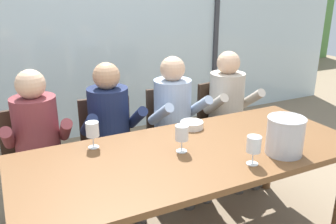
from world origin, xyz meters
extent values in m
plane|color=#847056|center=(0.00, 1.00, 0.00)|extent=(14.00, 14.00, 0.00)
cube|color=silver|center=(0.00, 2.30, 1.30)|extent=(7.41, 0.03, 2.60)
cube|color=#38383D|center=(1.67, 2.28, 1.30)|extent=(0.06, 0.06, 2.60)
cube|color=#568942|center=(0.00, 5.82, 0.87)|extent=(13.41, 2.40, 1.75)
cube|color=brown|center=(0.00, 0.00, 0.72)|extent=(2.21, 0.94, 0.04)
cylinder|color=brown|center=(-1.00, 0.37, 0.35)|extent=(0.07, 0.07, 0.70)
cylinder|color=brown|center=(1.00, 0.37, 0.35)|extent=(0.07, 0.07, 0.70)
cube|color=#332319|center=(-0.86, 0.79, 0.43)|extent=(0.50, 0.50, 0.03)
cube|color=#332319|center=(-0.89, 0.99, 0.65)|extent=(0.42, 0.09, 0.42)
cylinder|color=#332319|center=(-1.02, 0.57, 0.21)|extent=(0.04, 0.04, 0.42)
cylinder|color=#332319|center=(-0.64, 0.63, 0.21)|extent=(0.04, 0.04, 0.42)
cylinder|color=#332319|center=(-1.07, 0.95, 0.21)|extent=(0.04, 0.04, 0.42)
cylinder|color=#332319|center=(-0.70, 1.00, 0.21)|extent=(0.04, 0.04, 0.42)
cube|color=#332319|center=(-0.31, 0.77, 0.43)|extent=(0.50, 0.50, 0.03)
cube|color=#332319|center=(-0.29, 0.96, 0.65)|extent=(0.42, 0.09, 0.42)
cylinder|color=#332319|center=(-0.53, 0.60, 0.21)|extent=(0.04, 0.04, 0.42)
cylinder|color=#332319|center=(-0.15, 0.55, 0.21)|extent=(0.04, 0.04, 0.42)
cylinder|color=#332319|center=(-0.47, 0.98, 0.21)|extent=(0.04, 0.04, 0.42)
cylinder|color=#332319|center=(-0.10, 0.93, 0.21)|extent=(0.04, 0.04, 0.42)
cube|color=#332319|center=(0.30, 0.80, 0.43)|extent=(0.50, 0.50, 0.03)
cube|color=#332319|center=(0.33, 1.00, 0.65)|extent=(0.42, 0.10, 0.42)
cylinder|color=#332319|center=(0.08, 0.64, 0.21)|extent=(0.04, 0.04, 0.42)
cylinder|color=#332319|center=(0.46, 0.58, 0.21)|extent=(0.04, 0.04, 0.42)
cylinder|color=#332319|center=(0.14, 1.01, 0.21)|extent=(0.04, 0.04, 0.42)
cylinder|color=#332319|center=(0.51, 0.96, 0.21)|extent=(0.04, 0.04, 0.42)
cube|color=#332319|center=(0.87, 0.81, 0.43)|extent=(0.50, 0.50, 0.03)
cube|color=#332319|center=(0.84, 1.01, 0.65)|extent=(0.42, 0.09, 0.42)
cylinder|color=#332319|center=(0.71, 0.59, 0.21)|extent=(0.04, 0.04, 0.42)
cylinder|color=#332319|center=(1.08, 0.65, 0.21)|extent=(0.04, 0.04, 0.42)
cylinder|color=#332319|center=(0.65, 0.97, 0.21)|extent=(0.04, 0.04, 0.42)
cylinder|color=#332319|center=(1.03, 1.02, 0.21)|extent=(0.04, 0.04, 0.42)
cylinder|color=brown|center=(-0.84, 0.82, 0.72)|extent=(0.34, 0.34, 0.52)
sphere|color=#DBAD89|center=(-0.84, 0.82, 1.08)|extent=(0.21, 0.21, 0.21)
cube|color=#47423D|center=(-0.94, 0.62, 0.46)|extent=(0.15, 0.41, 0.13)
cube|color=#47423D|center=(-0.76, 0.61, 0.46)|extent=(0.15, 0.41, 0.13)
cylinder|color=#47423D|center=(-0.95, 0.43, 0.22)|extent=(0.10, 0.10, 0.44)
cylinder|color=#47423D|center=(-0.77, 0.41, 0.22)|extent=(0.10, 0.10, 0.44)
cylinder|color=brown|center=(-1.04, 0.71, 0.75)|extent=(0.10, 0.33, 0.26)
cylinder|color=brown|center=(-0.66, 0.69, 0.75)|extent=(0.10, 0.33, 0.26)
cylinder|color=#192347|center=(-0.29, 0.82, 0.72)|extent=(0.32, 0.32, 0.52)
sphere|color=tan|center=(-0.29, 0.82, 1.08)|extent=(0.21, 0.21, 0.21)
cube|color=#47423D|center=(-0.38, 0.62, 0.46)|extent=(0.14, 0.40, 0.13)
cube|color=#47423D|center=(-0.20, 0.62, 0.46)|extent=(0.14, 0.40, 0.13)
cylinder|color=#47423D|center=(-0.39, 0.42, 0.22)|extent=(0.10, 0.10, 0.44)
cylinder|color=#47423D|center=(-0.21, 0.42, 0.22)|extent=(0.10, 0.10, 0.44)
cylinder|color=#192347|center=(-0.48, 0.70, 0.75)|extent=(0.08, 0.33, 0.26)
cylinder|color=#192347|center=(-0.10, 0.70, 0.75)|extent=(0.08, 0.33, 0.26)
cylinder|color=#9EB2D1|center=(0.28, 0.82, 0.72)|extent=(0.35, 0.35, 0.52)
sphere|color=#DBAD89|center=(0.28, 0.82, 1.08)|extent=(0.21, 0.21, 0.21)
cube|color=#47423D|center=(0.20, 0.61, 0.46)|extent=(0.17, 0.41, 0.13)
cube|color=#47423D|center=(0.38, 0.63, 0.46)|extent=(0.17, 0.41, 0.13)
cylinder|color=#47423D|center=(0.22, 0.41, 0.22)|extent=(0.10, 0.10, 0.44)
cylinder|color=#47423D|center=(0.40, 0.43, 0.22)|extent=(0.10, 0.10, 0.44)
cylinder|color=#9EB2D1|center=(0.10, 0.68, 0.75)|extent=(0.11, 0.33, 0.26)
cylinder|color=#9EB2D1|center=(0.48, 0.72, 0.75)|extent=(0.11, 0.33, 0.26)
cylinder|color=#B7AD9E|center=(0.84, 0.82, 0.72)|extent=(0.34, 0.34, 0.52)
sphere|color=#DBAD89|center=(0.84, 0.82, 1.08)|extent=(0.21, 0.21, 0.21)
cube|color=#47423D|center=(0.74, 0.62, 0.46)|extent=(0.15, 0.41, 0.13)
cube|color=#47423D|center=(0.92, 0.61, 0.46)|extent=(0.15, 0.41, 0.13)
cylinder|color=#47423D|center=(0.73, 0.42, 0.22)|extent=(0.10, 0.10, 0.44)
cylinder|color=#47423D|center=(0.91, 0.41, 0.22)|extent=(0.10, 0.10, 0.44)
cylinder|color=#B7AD9E|center=(0.64, 0.71, 0.75)|extent=(0.10, 0.33, 0.26)
cylinder|color=#B7AD9E|center=(1.02, 0.69, 0.75)|extent=(0.10, 0.33, 0.26)
cylinder|color=#B7B7BC|center=(0.49, -0.28, 0.85)|extent=(0.23, 0.23, 0.23)
torus|color=silver|center=(0.49, -0.28, 0.97)|extent=(0.23, 0.23, 0.01)
cylinder|color=silver|center=(0.19, 0.34, 0.76)|extent=(0.17, 0.17, 0.05)
cylinder|color=silver|center=(-0.55, 0.33, 0.74)|extent=(0.07, 0.07, 0.00)
cylinder|color=silver|center=(-0.55, 0.33, 0.78)|extent=(0.01, 0.01, 0.07)
cylinder|color=silver|center=(-0.55, 0.33, 0.86)|extent=(0.08, 0.08, 0.09)
cylinder|color=maroon|center=(-0.55, 0.33, 0.84)|extent=(0.07, 0.07, 0.04)
cylinder|color=silver|center=(0.22, -0.31, 0.74)|extent=(0.07, 0.07, 0.00)
cylinder|color=silver|center=(0.22, -0.31, 0.78)|extent=(0.01, 0.01, 0.07)
cylinder|color=silver|center=(0.22, -0.31, 0.86)|extent=(0.08, 0.08, 0.09)
cylinder|color=#E0D184|center=(0.22, -0.31, 0.84)|extent=(0.07, 0.07, 0.04)
cylinder|color=silver|center=(-0.07, 0.02, 0.74)|extent=(0.07, 0.07, 0.00)
cylinder|color=silver|center=(-0.07, 0.02, 0.78)|extent=(0.01, 0.01, 0.07)
cylinder|color=silver|center=(-0.07, 0.02, 0.86)|extent=(0.08, 0.08, 0.09)
cylinder|color=maroon|center=(-0.07, 0.02, 0.84)|extent=(0.07, 0.07, 0.04)
camera|label=1|loc=(-1.05, -1.76, 1.72)|focal=38.13mm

